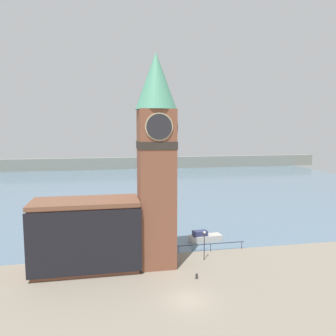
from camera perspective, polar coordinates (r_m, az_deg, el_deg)
The scene contains 9 objects.
ground_plane at distance 34.84m, azimuth 3.43°, elevation -22.01°, with size 160.00×160.00×0.00m, color gray.
water at distance 103.70m, azimuth -6.53°, elevation -2.71°, with size 160.00×120.00×0.00m.
far_shoreline at distance 142.97m, azimuth -7.78°, elevation 0.84°, with size 180.00×3.00×5.00m.
pier_railing at distance 46.83m, azimuth 7.43°, elevation -13.09°, with size 9.76×0.08×1.09m.
clock_tower at distance 39.46m, azimuth -2.05°, elevation 2.25°, with size 4.93×4.93×25.77m.
pier_building at distance 40.98m, azimuth -14.06°, elevation -11.24°, with size 12.64×5.80×8.48m.
boat_near at distance 50.90m, azimuth 6.33°, elevation -11.85°, with size 5.05×2.09×1.62m.
mooring_bollard_near at distance 38.99m, azimuth 5.02°, elevation -18.19°, with size 0.29×0.29×0.64m.
lamp_post at distance 43.26m, azimuth 6.34°, elevation -12.32°, with size 0.32×0.32×3.82m.
Camera 1 is at (-7.68, -29.61, 16.67)m, focal length 35.00 mm.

